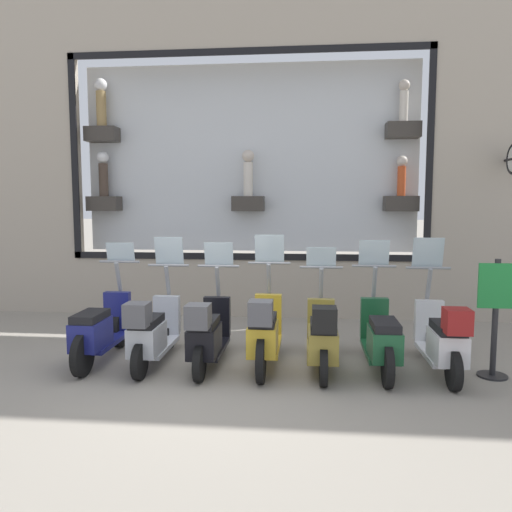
{
  "coord_description": "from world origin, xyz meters",
  "views": [
    {
      "loc": [
        -5.75,
        -1.09,
        2.13
      ],
      "look_at": [
        1.96,
        -0.32,
        1.31
      ],
      "focal_mm": 35.0,
      "sensor_mm": 36.0,
      "label": 1
    }
  ],
  "objects_px": {
    "scooter_white_0": "(443,339)",
    "scooter_olive_2": "(322,337)",
    "scooter_yellow_3": "(264,332)",
    "scooter_navy_6": "(100,330)",
    "scooter_green_1": "(381,338)",
    "scooter_silver_5": "(152,332)",
    "shop_sign_post": "(496,315)",
    "scooter_black_4": "(207,334)"
  },
  "relations": [
    {
      "from": "scooter_olive_2",
      "to": "scooter_silver_5",
      "type": "bearing_deg",
      "value": 89.88
    },
    {
      "from": "scooter_yellow_3",
      "to": "scooter_black_4",
      "type": "distance_m",
      "value": 0.74
    },
    {
      "from": "scooter_yellow_3",
      "to": "scooter_silver_5",
      "type": "height_order",
      "value": "scooter_yellow_3"
    },
    {
      "from": "shop_sign_post",
      "to": "scooter_silver_5",
      "type": "bearing_deg",
      "value": 90.13
    },
    {
      "from": "scooter_white_0",
      "to": "scooter_olive_2",
      "type": "bearing_deg",
      "value": 90.29
    },
    {
      "from": "scooter_green_1",
      "to": "shop_sign_post",
      "type": "height_order",
      "value": "scooter_green_1"
    },
    {
      "from": "scooter_white_0",
      "to": "scooter_silver_5",
      "type": "distance_m",
      "value": 3.68
    },
    {
      "from": "scooter_navy_6",
      "to": "shop_sign_post",
      "type": "height_order",
      "value": "scooter_navy_6"
    },
    {
      "from": "scooter_green_1",
      "to": "scooter_silver_5",
      "type": "distance_m",
      "value": 2.95
    },
    {
      "from": "scooter_yellow_3",
      "to": "shop_sign_post",
      "type": "relative_size",
      "value": 1.24
    },
    {
      "from": "scooter_white_0",
      "to": "scooter_silver_5",
      "type": "bearing_deg",
      "value": 90.04
    },
    {
      "from": "scooter_silver_5",
      "to": "shop_sign_post",
      "type": "relative_size",
      "value": 1.22
    },
    {
      "from": "scooter_white_0",
      "to": "scooter_navy_6",
      "type": "distance_m",
      "value": 4.42
    },
    {
      "from": "scooter_olive_2",
      "to": "scooter_yellow_3",
      "type": "bearing_deg",
      "value": 88.36
    },
    {
      "from": "scooter_yellow_3",
      "to": "shop_sign_post",
      "type": "height_order",
      "value": "scooter_yellow_3"
    },
    {
      "from": "scooter_green_1",
      "to": "shop_sign_post",
      "type": "distance_m",
      "value": 1.4
    },
    {
      "from": "scooter_olive_2",
      "to": "scooter_silver_5",
      "type": "height_order",
      "value": "scooter_silver_5"
    },
    {
      "from": "scooter_green_1",
      "to": "shop_sign_post",
      "type": "relative_size",
      "value": 1.23
    },
    {
      "from": "scooter_olive_2",
      "to": "scooter_silver_5",
      "type": "distance_m",
      "value": 2.21
    },
    {
      "from": "scooter_silver_5",
      "to": "scooter_white_0",
      "type": "bearing_deg",
      "value": -89.96
    },
    {
      "from": "scooter_yellow_3",
      "to": "scooter_navy_6",
      "type": "relative_size",
      "value": 1.0
    },
    {
      "from": "scooter_white_0",
      "to": "scooter_silver_5",
      "type": "xyz_separation_m",
      "value": [
        -0.0,
        3.68,
        -0.01
      ]
    },
    {
      "from": "scooter_green_1",
      "to": "scooter_black_4",
      "type": "relative_size",
      "value": 1.01
    },
    {
      "from": "scooter_white_0",
      "to": "scooter_yellow_3",
      "type": "bearing_deg",
      "value": 89.65
    },
    {
      "from": "scooter_olive_2",
      "to": "scooter_yellow_3",
      "type": "height_order",
      "value": "scooter_yellow_3"
    },
    {
      "from": "scooter_black_4",
      "to": "shop_sign_post",
      "type": "xyz_separation_m",
      "value": [
        0.01,
        -3.56,
        0.32
      ]
    },
    {
      "from": "scooter_silver_5",
      "to": "scooter_navy_6",
      "type": "relative_size",
      "value": 0.99
    },
    {
      "from": "scooter_green_1",
      "to": "scooter_yellow_3",
      "type": "bearing_deg",
      "value": 92.02
    },
    {
      "from": "scooter_yellow_3",
      "to": "shop_sign_post",
      "type": "distance_m",
      "value": 2.84
    },
    {
      "from": "scooter_green_1",
      "to": "scooter_navy_6",
      "type": "height_order",
      "value": "scooter_green_1"
    },
    {
      "from": "scooter_yellow_3",
      "to": "scooter_navy_6",
      "type": "height_order",
      "value": "scooter_yellow_3"
    },
    {
      "from": "scooter_olive_2",
      "to": "shop_sign_post",
      "type": "relative_size",
      "value": 1.22
    },
    {
      "from": "scooter_silver_5",
      "to": "scooter_yellow_3",
      "type": "bearing_deg",
      "value": -89.36
    },
    {
      "from": "scooter_black_4",
      "to": "scooter_silver_5",
      "type": "xyz_separation_m",
      "value": [
        0.0,
        0.74,
        0.0
      ]
    },
    {
      "from": "scooter_green_1",
      "to": "scooter_olive_2",
      "type": "distance_m",
      "value": 0.74
    },
    {
      "from": "scooter_silver_5",
      "to": "scooter_black_4",
      "type": "bearing_deg",
      "value": -90.22
    },
    {
      "from": "scooter_olive_2",
      "to": "shop_sign_post",
      "type": "xyz_separation_m",
      "value": [
        0.01,
        -2.09,
        0.32
      ]
    },
    {
      "from": "shop_sign_post",
      "to": "scooter_black_4",
      "type": "bearing_deg",
      "value": 90.2
    },
    {
      "from": "scooter_olive_2",
      "to": "scooter_navy_6",
      "type": "bearing_deg",
      "value": 88.55
    },
    {
      "from": "scooter_white_0",
      "to": "scooter_yellow_3",
      "type": "xyz_separation_m",
      "value": [
        0.01,
        2.21,
        0.03
      ]
    },
    {
      "from": "scooter_white_0",
      "to": "scooter_navy_6",
      "type": "height_order",
      "value": "scooter_white_0"
    },
    {
      "from": "scooter_green_1",
      "to": "scooter_yellow_3",
      "type": "distance_m",
      "value": 1.48
    }
  ]
}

